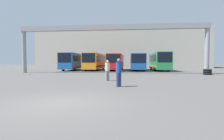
# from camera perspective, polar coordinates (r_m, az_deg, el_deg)

# --- Properties ---
(ground_plane) EXTENTS (200.00, 200.00, 0.00)m
(ground_plane) POSITION_cam_1_polar(r_m,az_deg,el_deg) (7.23, -16.67, -10.38)
(ground_plane) COLOR #514F4C
(building_backdrop) EXTENTS (48.38, 12.00, 10.95)m
(building_backdrop) POSITION_cam_1_polar(r_m,az_deg,el_deg) (53.49, 2.95, 6.77)
(building_backdrop) COLOR #B7B2A3
(building_backdrop) RESTS_ON ground
(overhead_gantry) EXTENTS (26.63, 0.80, 6.82)m
(overhead_gantry) POSITION_cam_1_polar(r_m,az_deg,el_deg) (25.15, -0.44, 11.96)
(overhead_gantry) COLOR gray
(overhead_gantry) RESTS_ON ground
(bus_slot_0) EXTENTS (2.56, 10.07, 3.23)m
(bus_slot_0) POSITION_cam_1_polar(r_m,az_deg,el_deg) (35.24, -12.31, 2.97)
(bus_slot_0) COLOR #1959A5
(bus_slot_0) RESTS_ON ground
(bus_slot_1) EXTENTS (2.53, 11.19, 3.21)m
(bus_slot_1) POSITION_cam_1_polar(r_m,az_deg,el_deg) (34.73, -5.52, 3.01)
(bus_slot_1) COLOR orange
(bus_slot_1) RESTS_ON ground
(bus_slot_2) EXTENTS (2.58, 11.21, 3.03)m
(bus_slot_2) POSITION_cam_1_polar(r_m,az_deg,el_deg) (34.17, 1.29, 2.86)
(bus_slot_2) COLOR red
(bus_slot_2) RESTS_ON ground
(bus_slot_3) EXTENTS (2.58, 12.37, 3.05)m
(bus_slot_3) POSITION_cam_1_polar(r_m,az_deg,el_deg) (34.66, 8.19, 2.84)
(bus_slot_3) COLOR #1959A5
(bus_slot_3) RESTS_ON ground
(bus_slot_4) EXTENTS (2.54, 11.38, 3.30)m
(bus_slot_4) POSITION_cam_1_polar(r_m,az_deg,el_deg) (34.59, 15.08, 3.01)
(bus_slot_4) COLOR #268C4C
(bus_slot_4) RESTS_ON ground
(pedestrian_far_center) EXTENTS (0.38, 0.38, 1.84)m
(pedestrian_far_center) POSITION_cam_1_polar(r_m,az_deg,el_deg) (11.38, 2.22, -0.60)
(pedestrian_far_center) COLOR navy
(pedestrian_far_center) RESTS_ON ground
(pedestrian_near_center) EXTENTS (0.37, 0.37, 1.78)m
(pedestrian_near_center) POSITION_cam_1_polar(r_m,az_deg,el_deg) (15.05, -1.50, 0.08)
(pedestrian_near_center) COLOR gray
(pedestrian_near_center) RESTS_ON ground
(tire_stack) EXTENTS (1.04, 1.04, 0.72)m
(tire_stack) POSITION_cam_1_polar(r_m,az_deg,el_deg) (25.22, 28.70, -0.54)
(tire_stack) COLOR black
(tire_stack) RESTS_ON ground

